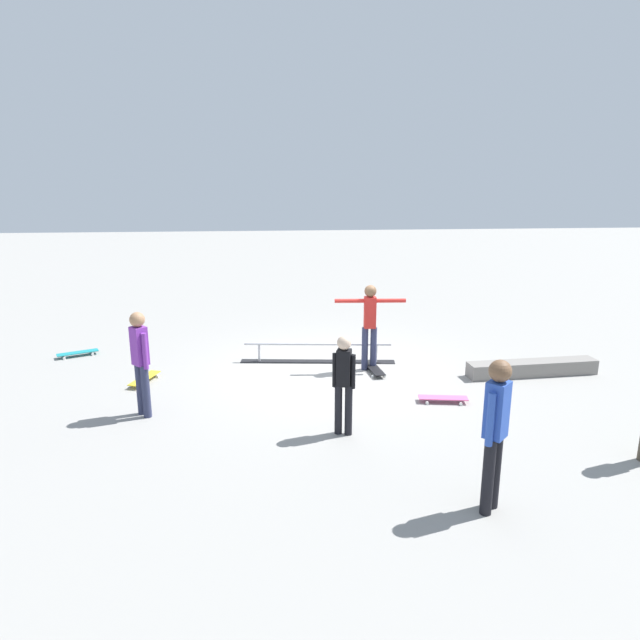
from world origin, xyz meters
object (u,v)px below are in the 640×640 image
(bystander_purple_shirt, at_px, (140,358))
(loose_skateboard_pink, at_px, (443,398))
(bystander_blue_shirt, at_px, (495,428))
(loose_skateboard_teal, at_px, (78,353))
(grind_rail, at_px, (318,354))
(loose_skateboard_yellow, at_px, (145,378))
(skate_ledge, at_px, (532,368))
(skateboard_main, at_px, (374,369))
(skater_main, at_px, (370,321))
(bystander_black_shirt, at_px, (344,379))

(bystander_purple_shirt, xyz_separation_m, loose_skateboard_pink, (-4.79, -0.05, -0.86))
(bystander_blue_shirt, distance_m, loose_skateboard_teal, 8.89)
(loose_skateboard_teal, bearing_deg, grind_rail, 145.65)
(bystander_blue_shirt, height_order, loose_skateboard_yellow, bystander_blue_shirt)
(skate_ledge, relative_size, skateboard_main, 3.04)
(skater_main, xyz_separation_m, loose_skateboard_pink, (-0.93, 1.72, -0.89))
(bystander_purple_shirt, distance_m, loose_skateboard_yellow, 1.74)
(bystander_blue_shirt, bearing_deg, skateboard_main, 50.51)
(skater_main, height_order, bystander_purple_shirt, skater_main)
(bystander_purple_shirt, bearing_deg, skateboard_main, 69.66)
(grind_rail, xyz_separation_m, skateboard_main, (-1.02, 0.73, -0.10))
(skateboard_main, xyz_separation_m, bystander_blue_shirt, (-0.40, 4.56, 0.92))
(bystander_black_shirt, relative_size, bystander_blue_shirt, 0.84)
(bystander_purple_shirt, distance_m, loose_skateboard_teal, 3.86)
(grind_rail, height_order, bystander_black_shirt, bystander_black_shirt)
(skateboard_main, distance_m, loose_skateboard_pink, 1.76)
(loose_skateboard_teal, relative_size, loose_skateboard_pink, 0.99)
(bystander_black_shirt, bearing_deg, loose_skateboard_pink, 47.71)
(skater_main, distance_m, loose_skateboard_teal, 6.11)
(loose_skateboard_pink, relative_size, loose_skateboard_yellow, 1.00)
(grind_rail, xyz_separation_m, loose_skateboard_yellow, (3.23, 0.84, -0.10))
(loose_skateboard_teal, relative_size, loose_skateboard_yellow, 0.99)
(loose_skateboard_yellow, bearing_deg, bystander_purple_shirt, -149.04)
(skater_main, bearing_deg, bystander_purple_shirt, -151.19)
(bystander_black_shirt, distance_m, bystander_purple_shirt, 3.14)
(skater_main, bearing_deg, bystander_blue_shirt, -80.11)
(skate_ledge, xyz_separation_m, loose_skateboard_teal, (8.88, -2.00, -0.06))
(loose_skateboard_teal, distance_m, loose_skateboard_yellow, 2.40)
(bystander_black_shirt, height_order, loose_skateboard_yellow, bystander_black_shirt)
(skater_main, bearing_deg, loose_skateboard_yellow, -171.79)
(bystander_black_shirt, bearing_deg, skater_main, 91.07)
(skate_ledge, bearing_deg, loose_skateboard_teal, -12.71)
(loose_skateboard_yellow, bearing_deg, loose_skateboard_pink, -86.48)
(grind_rail, distance_m, loose_skateboard_pink, 2.94)
(loose_skateboard_pink, bearing_deg, grind_rail, -41.03)
(skate_ledge, bearing_deg, bystander_black_shirt, 28.51)
(grind_rail, relative_size, bystander_black_shirt, 2.11)
(skate_ledge, xyz_separation_m, skater_main, (3.00, -0.61, 0.83))
(skateboard_main, height_order, bystander_purple_shirt, bystander_purple_shirt)
(loose_skateboard_yellow, bearing_deg, loose_skateboard_teal, 64.39)
(skater_main, xyz_separation_m, skateboard_main, (-0.08, 0.18, -0.89))
(bystander_black_shirt, distance_m, loose_skateboard_teal, 6.52)
(skateboard_main, distance_m, bystander_blue_shirt, 4.67)
(grind_rail, height_order, skater_main, skater_main)
(skater_main, relative_size, loose_skateboard_teal, 2.05)
(skateboard_main, relative_size, loose_skateboard_yellow, 0.99)
(bystander_blue_shirt, distance_m, loose_skateboard_yellow, 6.50)
(loose_skateboard_teal, distance_m, loose_skateboard_pink, 7.49)
(loose_skateboard_yellow, bearing_deg, bystander_blue_shirt, -114.57)
(skateboard_main, bearing_deg, loose_skateboard_yellow, 85.56)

